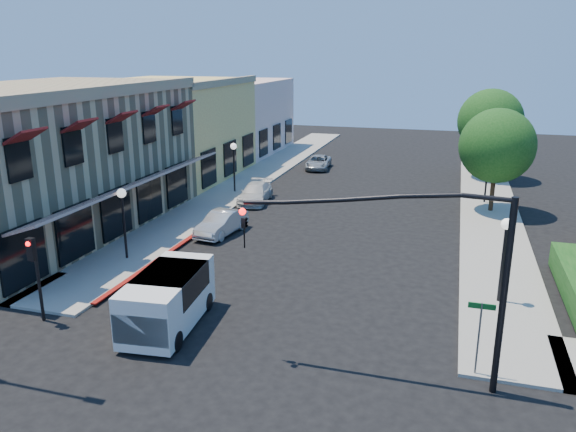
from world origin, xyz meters
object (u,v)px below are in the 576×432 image
(signal_mast_arm, at_px, (429,256))
(parked_car_c, at_px, (255,193))
(lamppost_right_far, at_px, (488,163))
(street_tree_a, at_px, (497,146))
(secondary_signal, at_px, (34,264))
(white_van, at_px, (167,297))
(lamppost_left_near, at_px, (123,206))
(parked_car_a, at_px, (176,271))
(parked_car_d, at_px, (318,162))
(street_name_sign, at_px, (480,327))
(lamppost_right_near, at_px, (505,239))
(street_tree_b, at_px, (490,121))
(parked_car_b, at_px, (222,223))
(lamppost_left_far, at_px, (234,155))

(signal_mast_arm, xyz_separation_m, parked_car_c, (-12.06, 18.50, -3.46))
(signal_mast_arm, distance_m, lamppost_right_far, 22.70)
(street_tree_a, bearing_deg, secondary_signal, -129.21)
(white_van, bearing_deg, lamppost_left_near, 133.26)
(secondary_signal, relative_size, parked_car_c, 0.77)
(street_tree_a, xyz_separation_m, parked_car_c, (-15.00, -2.00, -3.57))
(parked_car_c, bearing_deg, lamppost_right_far, 8.81)
(street_tree_a, bearing_deg, parked_car_a, -130.36)
(parked_car_c, relative_size, parked_car_d, 1.07)
(street_name_sign, relative_size, parked_car_c, 0.58)
(street_tree_a, distance_m, parked_car_d, 17.27)
(street_tree_a, relative_size, lamppost_right_near, 1.82)
(street_tree_b, distance_m, secondary_signal, 34.97)
(parked_car_a, bearing_deg, white_van, -73.39)
(signal_mast_arm, bearing_deg, parked_car_d, 109.26)
(signal_mast_arm, xyz_separation_m, parked_car_d, (-10.66, 30.50, -3.53))
(parked_car_c, distance_m, parked_car_d, 12.08)
(signal_mast_arm, distance_m, white_van, 9.58)
(lamppost_right_near, xyz_separation_m, parked_car_c, (-14.70, 12.00, -2.11))
(lamppost_left_near, distance_m, lamppost_right_near, 17.00)
(parked_car_d, bearing_deg, parked_car_c, -101.80)
(street_tree_b, xyz_separation_m, lamppost_right_far, (-0.30, -8.00, -1.81))
(lamppost_left_near, bearing_deg, parked_car_b, 60.37)
(lamppost_right_near, bearing_deg, lamppost_right_far, 90.00)
(parked_car_b, bearing_deg, street_name_sign, -32.45)
(lamppost_right_far, bearing_deg, parked_car_a, -126.46)
(street_tree_b, relative_size, lamppost_left_near, 1.97)
(street_name_sign, bearing_deg, parked_car_c, 127.58)
(parked_car_a, bearing_deg, lamppost_left_near, 144.62)
(lamppost_right_near, distance_m, parked_car_b, 15.16)
(parked_car_a, bearing_deg, signal_mast_arm, -29.90)
(street_tree_a, height_order, parked_car_a, street_tree_a)
(signal_mast_arm, height_order, parked_car_c, signal_mast_arm)
(street_tree_b, relative_size, lamppost_right_far, 1.97)
(white_van, xyz_separation_m, parked_car_c, (-2.97, 17.60, -0.57))
(secondary_signal, bearing_deg, lamppost_right_far, 53.86)
(secondary_signal, bearing_deg, lamppost_left_far, 91.39)
(parked_car_a, bearing_deg, street_name_sign, -24.15)
(street_name_sign, distance_m, white_van, 10.74)
(parked_car_b, bearing_deg, parked_car_c, 101.38)
(lamppost_left_near, distance_m, parked_car_c, 12.40)
(secondary_signal, xyz_separation_m, lamppost_right_far, (16.50, 22.59, 0.42))
(secondary_signal, height_order, lamppost_left_near, lamppost_left_near)
(lamppost_right_far, distance_m, parked_car_a, 22.48)
(white_van, relative_size, parked_car_d, 1.20)
(lamppost_left_far, bearing_deg, signal_mast_arm, -55.00)
(lamppost_right_far, bearing_deg, street_name_sign, -92.63)
(lamppost_right_far, relative_size, parked_car_b, 0.91)
(lamppost_right_near, bearing_deg, street_name_sign, -99.78)
(parked_car_c, bearing_deg, white_van, -86.82)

